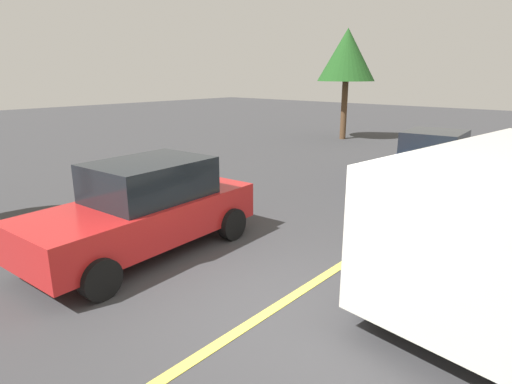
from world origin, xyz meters
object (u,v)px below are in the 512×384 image
car_blue_far_lane (432,160)px  car_red_near_curb (145,208)px  tree_centre_verge (347,55)px  white_van (510,215)px

car_blue_far_lane → car_red_near_curb: bearing=164.5°
tree_centre_verge → white_van: bearing=-141.8°
car_blue_far_lane → tree_centre_verge: 10.19m
car_red_near_curb → car_blue_far_lane: bearing=-15.5°
white_van → tree_centre_verge: (12.56, 9.89, 2.80)m
car_blue_far_lane → tree_centre_verge: (6.83, 6.82, 3.26)m
car_blue_far_lane → white_van: bearing=-151.8°
white_van → car_red_near_curb: size_ratio=1.21×
white_van → tree_centre_verge: 16.23m
car_blue_far_lane → tree_centre_verge: tree_centre_verge is taller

